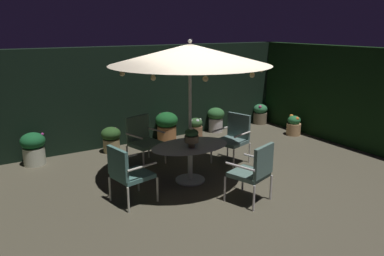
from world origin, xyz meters
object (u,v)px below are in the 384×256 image
Objects in this scene: patio_dining_table at (190,153)px; potted_plant_front_corner at (216,118)px; potted_plant_left_near at (167,125)px; patio_chair_southeast at (143,137)px; patio_chair_northeast at (254,169)px; potted_plant_right_near at (111,139)px; potted_plant_back_left at (260,114)px; centerpiece_planter at (192,136)px; patio_chair_east at (234,135)px; patio_chair_north at (127,171)px; potted_plant_right_far at (196,127)px; potted_plant_back_right at (294,125)px; potted_plant_back_center at (33,148)px; patio_umbrella at (190,54)px.

patio_dining_table is 2.25× the size of potted_plant_front_corner.
patio_chair_southeast is at bearing -135.12° from potted_plant_left_near.
patio_chair_northeast reaches higher than potted_plant_right_near.
patio_dining_table is at bearing -74.22° from patio_chair_southeast.
patio_chair_southeast is 2.98m from potted_plant_front_corner.
potted_plant_left_near is 1.26× the size of potted_plant_back_left.
centerpiece_planter is 4.88m from potted_plant_back_left.
patio_chair_east is 2.83m from potted_plant_right_near.
patio_chair_north is 3.97m from potted_plant_right_far.
centerpiece_planter is 0.37× the size of patio_chair_northeast.
patio_dining_table is 2.79× the size of potted_plant_back_right.
potted_plant_back_left is at bearing 2.77° from potted_plant_right_near.
patio_chair_southeast is 4.31m from potted_plant_back_right.
patio_chair_northeast is 0.98× the size of patio_chair_east.
patio_dining_table reaches higher than potted_plant_back_center.
potted_plant_front_corner is at bearing 37.54° from patio_chair_north.
potted_plant_front_corner is (1.90, 3.85, -0.21)m from patio_chair_northeast.
potted_plant_back_left is (4.01, 2.71, -0.61)m from centerpiece_planter.
potted_plant_front_corner is at bearing 24.37° from patio_chair_southeast.
potted_plant_front_corner is at bearing 3.56° from potted_plant_right_near.
potted_plant_front_corner is (2.34, 2.55, -1.97)m from patio_umbrella.
patio_umbrella reaches higher than potted_plant_back_left.
potted_plant_back_left is at bearing 16.25° from patio_chair_southeast.
potted_plant_left_near reaches higher than potted_plant_back_left.
patio_chair_north is at bearing -173.44° from centerpiece_planter.
patio_umbrella is 2.88× the size of patio_chair_north.
potted_plant_right_far is (2.93, 2.67, -0.30)m from patio_chair_north.
patio_chair_east is at bearing -97.90° from potted_plant_right_far.
centerpiece_planter reaches higher than potted_plant_back_left.
patio_dining_table is 3.39m from potted_plant_back_center.
patio_chair_north is 2.89m from potted_plant_back_center.
centerpiece_planter is 2.64m from potted_plant_right_near.
patio_umbrella is at bearing 11.72° from patio_chair_north.
potted_plant_front_corner is at bearing 1.57° from potted_plant_back_center.
potted_plant_right_near reaches higher than potted_plant_right_far.
patio_chair_east reaches higher than patio_chair_northeast.
potted_plant_right_far is at bearing 0.71° from potted_plant_right_near.
potted_plant_left_near is (0.35, 3.77, -0.17)m from patio_chair_northeast.
potted_plant_front_corner is (0.74, 0.16, 0.11)m from potted_plant_right_far.
potted_plant_front_corner reaches higher than potted_plant_back_right.
centerpiece_planter reaches higher than patio_chair_southeast.
potted_plant_back_center reaches higher than potted_plant_front_corner.
patio_chair_northeast is 1.91m from patio_chair_east.
potted_plant_back_right is (4.30, -0.12, -0.30)m from patio_chair_southeast.
potted_plant_back_center reaches higher than potted_plant_back_right.
potted_plant_back_left is (3.96, 2.58, -0.25)m from patio_dining_table.
patio_chair_east is at bearing -28.77° from potted_plant_back_center.
potted_plant_back_left is (4.34, 1.26, -0.26)m from patio_chair_southeast.
patio_dining_table reaches higher than potted_plant_right_near.
patio_chair_north is 1.87m from patio_chair_southeast.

